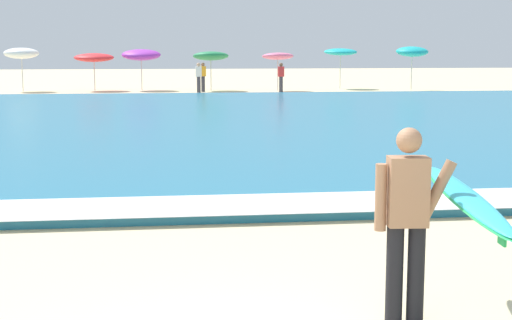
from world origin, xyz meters
TOP-DOWN VIEW (x-y plane):
  - sea at (0.00, 19.00)m, footprint 120.00×28.00m
  - surf_foam at (0.00, 5.60)m, footprint 120.00×1.45m
  - surfer_with_board at (1.50, 1.02)m, footprint 1.03×2.37m
  - beach_umbrella_0 at (-8.38, 37.67)m, footprint 1.88×1.88m
  - beach_umbrella_1 at (-4.53, 37.80)m, footprint 2.18×2.20m
  - beach_umbrella_2 at (-1.95, 37.89)m, footprint 2.17×2.21m
  - beach_umbrella_3 at (1.88, 37.18)m, footprint 1.98×2.01m
  - beach_umbrella_4 at (5.53, 36.43)m, footprint 1.74×1.77m
  - beach_umbrella_5 at (9.47, 38.23)m, footprint 1.91×1.93m
  - beach_umbrella_6 at (13.02, 36.02)m, footprint 1.77×1.81m
  - beachgoer_near_row_left at (1.12, 35.55)m, footprint 0.32×0.20m
  - beachgoer_near_row_mid at (1.39, 36.13)m, footprint 0.32×0.20m
  - beachgoer_near_row_right at (5.50, 35.07)m, footprint 0.32×0.20m

SIDE VIEW (x-z plane):
  - sea at x=0.00m, z-range 0.00..0.14m
  - surf_foam at x=0.00m, z-range 0.14..0.15m
  - beachgoer_near_row_left at x=1.12m, z-range 0.05..1.63m
  - beachgoer_near_row_mid at x=1.39m, z-range 0.05..1.63m
  - beachgoer_near_row_right at x=5.50m, z-range 0.05..1.63m
  - surfer_with_board at x=1.50m, z-range 0.16..1.89m
  - beach_umbrella_1 at x=-4.53m, z-range 0.78..2.89m
  - beach_umbrella_4 at x=5.53m, z-range 0.82..2.99m
  - beach_umbrella_3 at x=1.88m, z-range 0.79..3.04m
  - beach_umbrella_2 at x=-1.95m, z-range 0.79..3.16m
  - beach_umbrella_0 at x=-8.38m, z-range 0.88..3.26m
  - beach_umbrella_5 at x=9.47m, z-range 0.94..3.32m
  - beach_umbrella_6 at x=13.02m, z-range 0.90..3.40m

